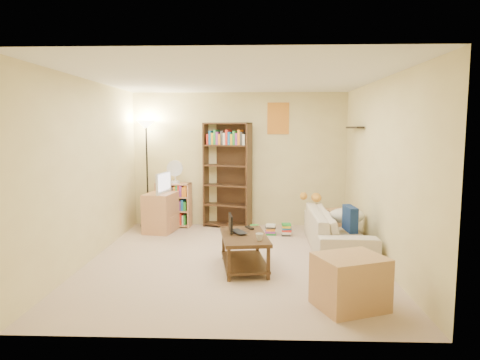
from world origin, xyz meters
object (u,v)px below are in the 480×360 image
object	(u,v)px
tv_stand	(161,212)
short_bookshelf	(174,205)
television	(160,183)
tall_bookshelf	(227,172)
tabby_cat	(314,197)
coffee_table	(244,246)
desk_fan	(175,171)
sofa	(337,230)
end_cabinet	(350,282)
side_table	(339,224)
floor_lamp	(146,142)
laptop	(242,232)
mug	(259,237)

from	to	relation	value
tv_stand	short_bookshelf	world-z (taller)	short_bookshelf
television	tall_bookshelf	xyz separation A→B (m)	(1.17, 0.41, 0.14)
tabby_cat	short_bookshelf	xyz separation A→B (m)	(-2.53, 0.64, -0.26)
coffee_table	television	xyz separation A→B (m)	(-1.54, 1.99, 0.58)
coffee_table	television	world-z (taller)	television
desk_fan	television	bearing A→B (deg)	-118.71
tall_bookshelf	desk_fan	bearing A→B (deg)	-159.57
tabby_cat	short_bookshelf	bearing A→B (deg)	165.85
sofa	desk_fan	world-z (taller)	desk_fan
short_bookshelf	end_cabinet	world-z (taller)	short_bookshelf
side_table	end_cabinet	xyz separation A→B (m)	(-0.45, -2.88, 0.04)
floor_lamp	laptop	bearing A→B (deg)	-51.18
mug	floor_lamp	distance (m)	3.54
television	end_cabinet	xyz separation A→B (m)	(2.66, -3.18, -0.61)
mug	desk_fan	world-z (taller)	desk_fan
tabby_cat	sofa	bearing A→B (deg)	-72.20
laptop	floor_lamp	xyz separation A→B (m)	(-1.83, 2.28, 1.11)
laptop	short_bookshelf	xyz separation A→B (m)	(-1.35, 2.28, -0.05)
coffee_table	desk_fan	xyz separation A→B (m)	(-1.34, 2.35, 0.76)
tall_bookshelf	short_bookshelf	world-z (taller)	tall_bookshelf
sofa	coffee_table	size ratio (longest dim) A/B	1.87
short_bookshelf	side_table	size ratio (longest dim) A/B	1.75
sofa	end_cabinet	size ratio (longest dim) A/B	3.12
tv_stand	television	xyz separation A→B (m)	(0.00, 0.00, 0.53)
laptop	floor_lamp	distance (m)	3.13
laptop	desk_fan	distance (m)	2.66
floor_lamp	sofa	bearing A→B (deg)	-23.54
desk_fan	side_table	size ratio (longest dim) A/B	0.90
tv_stand	desk_fan	world-z (taller)	desk_fan
sofa	laptop	size ratio (longest dim) A/B	5.28
tall_bookshelf	end_cabinet	bearing A→B (deg)	-49.54
tv_stand	floor_lamp	size ratio (longest dim) A/B	0.35
coffee_table	laptop	size ratio (longest dim) A/B	2.82
laptop	floor_lamp	size ratio (longest dim) A/B	0.20
tv_stand	side_table	world-z (taller)	tv_stand
tabby_cat	floor_lamp	world-z (taller)	floor_lamp
mug	short_bookshelf	distance (m)	3.10
coffee_table	desk_fan	bearing A→B (deg)	111.42
laptop	tall_bookshelf	distance (m)	2.37
sofa	mug	distance (m)	1.74
tabby_cat	desk_fan	xyz separation A→B (m)	(-2.48, 0.59, 0.39)
coffee_table	tv_stand	world-z (taller)	tv_stand
tv_stand	television	world-z (taller)	television
tabby_cat	side_table	size ratio (longest dim) A/B	0.98
mug	sofa	bearing A→B (deg)	46.18
end_cabinet	floor_lamp	bearing A→B (deg)	129.78
mug	tv_stand	bearing A→B (deg)	127.50
mug	desk_fan	bearing A→B (deg)	120.36
mug	end_cabinet	world-z (taller)	end_cabinet
television	short_bookshelf	distance (m)	0.64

